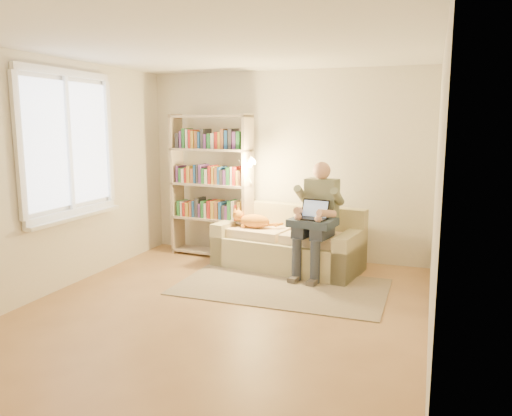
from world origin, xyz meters
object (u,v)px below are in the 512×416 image
at_px(person, 317,213).
at_px(cat, 254,220).
at_px(bookshelf, 211,179).
at_px(laptop, 313,214).
at_px(sofa, 289,246).

distance_m(person, cat, 0.92).
relative_size(person, bookshelf, 0.70).
xyz_separation_m(person, laptop, (-0.02, -0.13, 0.01)).
xyz_separation_m(person, cat, (-0.89, 0.17, -0.18)).
height_order(sofa, person, person).
bearing_deg(bookshelf, sofa, -4.06).
distance_m(sofa, person, 0.69).
xyz_separation_m(laptop, bookshelf, (-1.60, 0.55, 0.31)).
height_order(sofa, bookshelf, bookshelf).
height_order(person, bookshelf, bookshelf).
bearing_deg(laptop, sofa, 148.17).
height_order(sofa, laptop, laptop).
bearing_deg(cat, bookshelf, 170.62).
distance_m(cat, laptop, 0.94).
bearing_deg(cat, person, -1.71).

